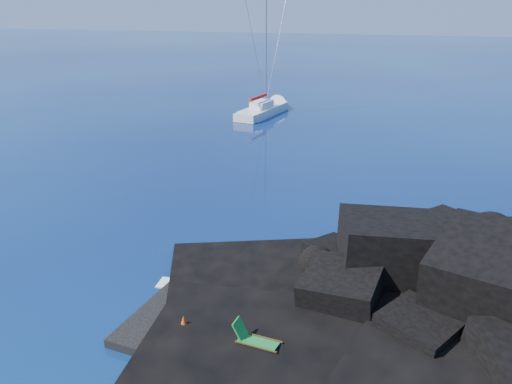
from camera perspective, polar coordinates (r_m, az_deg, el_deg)
ground at (r=21.47m, az=-13.80°, el=-13.69°), size 400.00×400.00×0.00m
headland at (r=21.80m, az=23.24°, el=-14.36°), size 24.00×24.00×3.60m
beach at (r=20.22m, az=-1.55°, el=-15.42°), size 9.08×6.86×0.70m
surf_foam at (r=23.73m, az=3.09°, el=-9.46°), size 10.00×8.00×0.06m
sailboat at (r=57.69m, az=0.88°, el=8.85°), size 4.77×12.81×13.15m
deck_chair at (r=18.32m, az=0.31°, el=-16.22°), size 1.69×0.86×1.12m
towel at (r=19.29m, az=-8.01°, el=-16.30°), size 1.78×1.08×0.04m
sunbather at (r=19.21m, az=-8.04°, el=-15.98°), size 1.63×0.70×0.23m
marker_cone at (r=19.61m, az=-8.25°, el=-14.59°), size 0.45×0.45×0.61m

